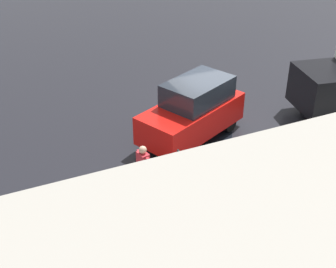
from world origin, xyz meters
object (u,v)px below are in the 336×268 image
fire_hydrant (164,175)px  sign_post (181,181)px  moving_hatchback (193,111)px  pedestrian (143,166)px

fire_hydrant → sign_post: (0.39, 1.93, 1.18)m
moving_hatchback → sign_post: sign_post is taller
moving_hatchback → fire_hydrant: size_ratio=5.30×
pedestrian → fire_hydrant: bearing=-170.5°
moving_hatchback → pedestrian: (2.73, 2.28, -0.07)m
sign_post → fire_hydrant: bearing=-101.4°
fire_hydrant → sign_post: size_ratio=0.33×
fire_hydrant → pedestrian: 0.89m
moving_hatchback → fire_hydrant: moving_hatchback is taller
sign_post → pedestrian: bearing=-80.8°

